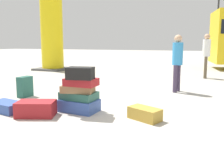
{
  "coord_description": "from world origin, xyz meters",
  "views": [
    {
      "loc": [
        1.87,
        -4.26,
        1.44
      ],
      "look_at": [
        -0.45,
        1.92,
        0.53
      ],
      "focal_mm": 36.95,
      "sensor_mm": 36.0,
      "label": 1
    }
  ],
  "objects_px": {
    "suitcase_tower": "(79,93)",
    "suitcase_maroon_foreground_near": "(36,109)",
    "person_bearded_onlooker": "(206,52)",
    "person_tourist_with_camera": "(177,58)",
    "suitcase_tan_foreground_far": "(145,114)",
    "yellow_dummy_statue": "(52,30)",
    "suitcase_teal_left_side": "(25,87)",
    "suitcase_navy_white_trunk": "(6,107)"
  },
  "relations": [
    {
      "from": "suitcase_navy_white_trunk",
      "to": "suitcase_tower",
      "type": "bearing_deg",
      "value": 30.01
    },
    {
      "from": "person_bearded_onlooker",
      "to": "yellow_dummy_statue",
      "type": "relative_size",
      "value": 0.38
    },
    {
      "from": "suitcase_teal_left_side",
      "to": "suitcase_tan_foreground_far",
      "type": "xyz_separation_m",
      "value": [
        3.42,
        -0.7,
        -0.16
      ]
    },
    {
      "from": "suitcase_tower",
      "to": "suitcase_navy_white_trunk",
      "type": "bearing_deg",
      "value": -159.91
    },
    {
      "from": "person_bearded_onlooker",
      "to": "person_tourist_with_camera",
      "type": "xyz_separation_m",
      "value": [
        -0.86,
        -3.18,
        -0.08
      ]
    },
    {
      "from": "suitcase_navy_white_trunk",
      "to": "person_tourist_with_camera",
      "type": "relative_size",
      "value": 0.44
    },
    {
      "from": "suitcase_maroon_foreground_near",
      "to": "person_bearded_onlooker",
      "type": "distance_m",
      "value": 7.34
    },
    {
      "from": "suitcase_tower",
      "to": "person_tourist_with_camera",
      "type": "bearing_deg",
      "value": 58.02
    },
    {
      "from": "suitcase_navy_white_trunk",
      "to": "person_bearded_onlooker",
      "type": "bearing_deg",
      "value": 67.93
    },
    {
      "from": "suitcase_navy_white_trunk",
      "to": "suitcase_teal_left_side",
      "type": "bearing_deg",
      "value": 124.71
    },
    {
      "from": "yellow_dummy_statue",
      "to": "suitcase_tower",
      "type": "bearing_deg",
      "value": -51.25
    },
    {
      "from": "suitcase_tan_foreground_far",
      "to": "yellow_dummy_statue",
      "type": "xyz_separation_m",
      "value": [
        -6.45,
        6.32,
        2.0
      ]
    },
    {
      "from": "suitcase_maroon_foreground_near",
      "to": "yellow_dummy_statue",
      "type": "height_order",
      "value": "yellow_dummy_statue"
    },
    {
      "from": "suitcase_navy_white_trunk",
      "to": "suitcase_teal_left_side",
      "type": "height_order",
      "value": "suitcase_teal_left_side"
    },
    {
      "from": "suitcase_tower",
      "to": "suitcase_maroon_foreground_near",
      "type": "bearing_deg",
      "value": -138.92
    },
    {
      "from": "person_bearded_onlooker",
      "to": "suitcase_teal_left_side",
      "type": "bearing_deg",
      "value": -39.33
    },
    {
      "from": "suitcase_tower",
      "to": "suitcase_teal_left_side",
      "type": "xyz_separation_m",
      "value": [
        -2.02,
        0.67,
        -0.13
      ]
    },
    {
      "from": "person_bearded_onlooker",
      "to": "yellow_dummy_statue",
      "type": "height_order",
      "value": "yellow_dummy_statue"
    },
    {
      "from": "suitcase_navy_white_trunk",
      "to": "suitcase_tan_foreground_far",
      "type": "relative_size",
      "value": 1.22
    },
    {
      "from": "suitcase_tan_foreground_far",
      "to": "person_bearded_onlooker",
      "type": "relative_size",
      "value": 0.34
    },
    {
      "from": "person_tourist_with_camera",
      "to": "suitcase_tower",
      "type": "bearing_deg",
      "value": -12.93
    },
    {
      "from": "suitcase_tan_foreground_far",
      "to": "person_bearded_onlooker",
      "type": "xyz_separation_m",
      "value": [
        1.18,
        5.96,
        0.96
      ]
    },
    {
      "from": "suitcase_teal_left_side",
      "to": "suitcase_tan_foreground_far",
      "type": "distance_m",
      "value": 3.49
    },
    {
      "from": "suitcase_teal_left_side",
      "to": "suitcase_tower",
      "type": "bearing_deg",
      "value": -13.62
    },
    {
      "from": "suitcase_navy_white_trunk",
      "to": "person_tourist_with_camera",
      "type": "height_order",
      "value": "person_tourist_with_camera"
    },
    {
      "from": "suitcase_teal_left_side",
      "to": "yellow_dummy_statue",
      "type": "bearing_deg",
      "value": 123.21
    },
    {
      "from": "suitcase_tower",
      "to": "yellow_dummy_statue",
      "type": "bearing_deg",
      "value": 128.75
    },
    {
      "from": "suitcase_teal_left_side",
      "to": "yellow_dummy_statue",
      "type": "relative_size",
      "value": 0.12
    },
    {
      "from": "person_bearded_onlooker",
      "to": "yellow_dummy_statue",
      "type": "bearing_deg",
      "value": -90.87
    },
    {
      "from": "suitcase_tan_foreground_far",
      "to": "suitcase_tower",
      "type": "bearing_deg",
      "value": -156.65
    },
    {
      "from": "suitcase_maroon_foreground_near",
      "to": "person_bearded_onlooker",
      "type": "bearing_deg",
      "value": 43.87
    },
    {
      "from": "suitcase_tan_foreground_far",
      "to": "person_tourist_with_camera",
      "type": "bearing_deg",
      "value": 107.71
    },
    {
      "from": "suitcase_navy_white_trunk",
      "to": "suitcase_maroon_foreground_near",
      "type": "relative_size",
      "value": 1.01
    },
    {
      "from": "suitcase_tower",
      "to": "yellow_dummy_statue",
      "type": "distance_m",
      "value": 8.25
    },
    {
      "from": "suitcase_teal_left_side",
      "to": "yellow_dummy_statue",
      "type": "xyz_separation_m",
      "value": [
        -3.04,
        5.62,
        1.84
      ]
    },
    {
      "from": "suitcase_navy_white_trunk",
      "to": "suitcase_maroon_foreground_near",
      "type": "bearing_deg",
      "value": 6.93
    },
    {
      "from": "suitcase_teal_left_side",
      "to": "suitcase_tan_foreground_far",
      "type": "bearing_deg",
      "value": -6.72
    },
    {
      "from": "suitcase_tower",
      "to": "person_bearded_onlooker",
      "type": "xyz_separation_m",
      "value": [
        2.58,
        5.94,
        0.67
      ]
    },
    {
      "from": "suitcase_teal_left_side",
      "to": "person_bearded_onlooker",
      "type": "height_order",
      "value": "person_bearded_onlooker"
    },
    {
      "from": "suitcase_maroon_foreground_near",
      "to": "person_tourist_with_camera",
      "type": "relative_size",
      "value": 0.44
    },
    {
      "from": "person_bearded_onlooker",
      "to": "person_tourist_with_camera",
      "type": "bearing_deg",
      "value": -13.3
    },
    {
      "from": "yellow_dummy_statue",
      "to": "suitcase_tan_foreground_far",
      "type": "bearing_deg",
      "value": -44.41
    }
  ]
}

